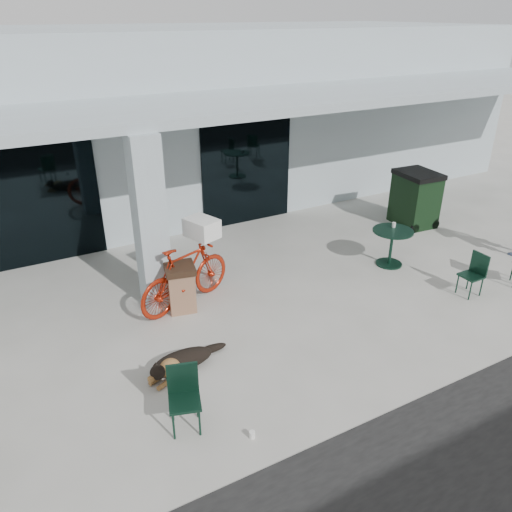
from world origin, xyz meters
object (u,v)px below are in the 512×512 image
cafe_chair_near (185,401)px  cafe_chair_far_b (471,275)px  dog (183,359)px  wheeled_bin (415,198)px  trash_receptacle (181,288)px  cafe_table_far (391,248)px  bicycle (185,275)px

cafe_chair_near → cafe_chair_far_b: bearing=23.1°
dog → wheeled_bin: (7.18, 2.60, 0.50)m
cafe_chair_near → cafe_chair_far_b: size_ratio=1.08×
dog → trash_receptacle: bearing=45.8°
cafe_chair_near → wheeled_bin: bearing=43.5°
dog → cafe_chair_far_b: bearing=-29.1°
cafe_chair_far_b → cafe_chair_near: bearing=-84.5°
cafe_table_far → trash_receptacle: (-4.52, 0.45, 0.04)m
cafe_table_far → cafe_chair_far_b: 1.74m
cafe_table_far → wheeled_bin: 2.54m
cafe_chair_near → wheeled_bin: (7.58, 3.74, 0.23)m
bicycle → dog: size_ratio=1.90×
trash_receptacle → bicycle: bearing=36.5°
dog → cafe_chair_near: bearing=-133.2°
bicycle → cafe_chair_near: size_ratio=2.27×
cafe_chair_near → bicycle: bearing=85.5°
wheeled_bin → cafe_chair_near: bearing=-149.4°
dog → wheeled_bin: wheeled_bin is taller
cafe_chair_far_b → wheeled_bin: bearing=152.5°
dog → cafe_chair_far_b: (5.57, -0.53, 0.24)m
bicycle → cafe_table_far: size_ratio=2.40×
dog → cafe_chair_near: (-0.40, -1.14, 0.27)m
bicycle → wheeled_bin: wheeled_bin is taller
cafe_chair_far_b → wheeled_bin: 3.53m
dog → cafe_chair_near: cafe_chair_near is taller
cafe_chair_near → trash_receptacle: bearing=87.2°
dog → cafe_table_far: 5.25m
wheeled_bin → bicycle: bearing=-167.7°
bicycle → cafe_chair_far_b: bicycle is taller
wheeled_bin → cafe_table_far: bearing=-140.5°
dog → trash_receptacle: size_ratio=1.21×
cafe_table_far → wheeled_bin: bearing=35.1°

